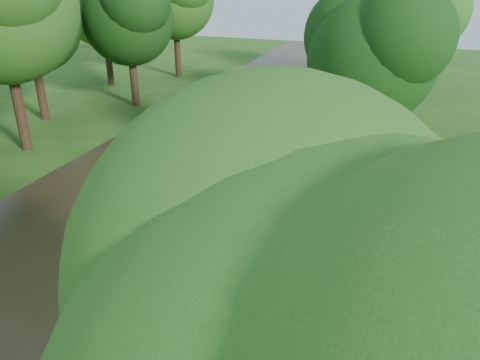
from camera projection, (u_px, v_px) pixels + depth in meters
name	position (u px, v px, depth m)	size (l,w,h in m)	color
ground	(248.00, 227.00, 18.49)	(100.00, 100.00, 0.00)	#245214
canal_water	(117.00, 203.00, 20.32)	(10.00, 100.00, 0.02)	black
towpath	(277.00, 232.00, 18.11)	(2.20, 100.00, 0.03)	#422F1E
plant_boat	(210.00, 183.00, 20.19)	(2.29, 13.52, 2.23)	silver
tree_near_overhang	(373.00, 49.00, 17.19)	(5.52, 5.28, 8.99)	black
tree_near_mid	(404.00, 21.00, 27.32)	(6.90, 6.60, 9.40)	black
tree_far_c	(128.00, 12.00, 31.96)	(7.13, 6.82, 9.59)	black
tree_far_g	(27.00, 12.00, 28.80)	(7.36, 7.04, 9.95)	black
second_boat	(297.00, 107.00, 32.47)	(3.66, 6.39, 1.16)	black
sandwich_board	(251.00, 289.00, 14.11)	(0.77, 0.81, 1.11)	red
pedestrian_pink	(343.00, 85.00, 36.24)	(0.69, 0.45, 1.89)	pink
pedestrian_dark	(362.00, 81.00, 38.02)	(0.78, 0.60, 1.60)	black
verge_plant	(233.00, 245.00, 16.88)	(0.42, 0.37, 0.47)	#24661E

